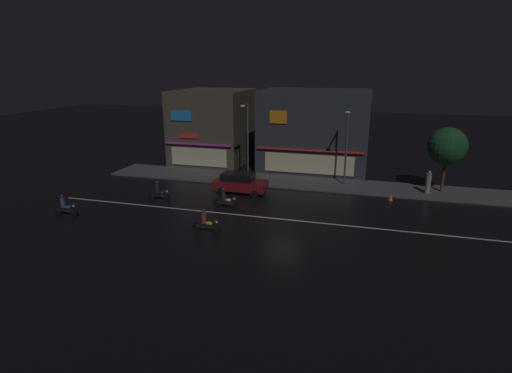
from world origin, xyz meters
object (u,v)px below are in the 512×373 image
(motorcycle_trailing_far, at_px, (205,223))
(parked_car_near_kerb, at_px, (240,183))
(motorcycle_following, at_px, (65,207))
(motorcycle_lead, at_px, (225,200))
(pedestrian_on_sidewalk, at_px, (428,183))
(streetlamp_west, at_px, (247,135))
(motorcycle_opposite_lane, at_px, (158,192))
(streetlamp_mid, at_px, (347,141))
(traffic_cone, at_px, (391,197))

(motorcycle_trailing_far, bearing_deg, parked_car_near_kerb, -82.18)
(motorcycle_following, bearing_deg, motorcycle_lead, -162.61)
(motorcycle_following, bearing_deg, pedestrian_on_sidewalk, -160.87)
(streetlamp_west, xyz_separation_m, pedestrian_on_sidewalk, (15.33, -0.43, -3.18))
(pedestrian_on_sidewalk, bearing_deg, motorcycle_opposite_lane, 86.64)
(motorcycle_lead, height_order, motorcycle_trailing_far, same)
(streetlamp_west, relative_size, motorcycle_lead, 3.58)
(streetlamp_west, distance_m, motorcycle_lead, 8.53)
(parked_car_near_kerb, relative_size, motorcycle_opposite_lane, 2.26)
(streetlamp_west, xyz_separation_m, motorcycle_opposite_lane, (-4.95, -7.41, -3.55))
(motorcycle_following, bearing_deg, motorcycle_trailing_far, 173.17)
(streetlamp_mid, distance_m, motorcycle_following, 22.33)
(streetlamp_mid, bearing_deg, parked_car_near_kerb, -152.86)
(motorcycle_following, xyz_separation_m, motorcycle_opposite_lane, (4.65, 4.77, 0.00))
(streetlamp_mid, xyz_separation_m, motorcycle_trailing_far, (-7.70, -12.50, -3.39))
(parked_car_near_kerb, bearing_deg, motorcycle_lead, 90.62)
(motorcycle_opposite_lane, bearing_deg, streetlamp_mid, 33.31)
(streetlamp_mid, height_order, motorcycle_trailing_far, streetlamp_mid)
(streetlamp_mid, distance_m, parked_car_near_kerb, 9.63)
(motorcycle_following, distance_m, motorcycle_trailing_far, 10.58)
(traffic_cone, bearing_deg, motorcycle_trailing_far, -139.97)
(parked_car_near_kerb, distance_m, motorcycle_lead, 3.77)
(streetlamp_mid, xyz_separation_m, motorcycle_opposite_lane, (-13.63, -7.60, -3.39))
(streetlamp_west, height_order, motorcycle_following, streetlamp_west)
(motorcycle_following, height_order, traffic_cone, motorcycle_following)
(motorcycle_lead, distance_m, motorcycle_following, 11.15)
(streetlamp_west, height_order, motorcycle_lead, streetlamp_west)
(pedestrian_on_sidewalk, bearing_deg, motorcycle_following, 92.88)
(streetlamp_west, xyz_separation_m, motorcycle_lead, (0.62, -7.73, -3.55))
(motorcycle_following, bearing_deg, parked_car_near_kerb, -147.22)
(pedestrian_on_sidewalk, xyz_separation_m, motorcycle_trailing_far, (-14.34, -11.88, -0.37))
(streetlamp_mid, height_order, motorcycle_lead, streetlamp_mid)
(streetlamp_mid, distance_m, pedestrian_on_sidewalk, 7.33)
(streetlamp_mid, relative_size, motorcycle_trailing_far, 3.43)
(streetlamp_mid, height_order, motorcycle_following, streetlamp_mid)
(streetlamp_mid, bearing_deg, streetlamp_west, -178.79)
(motorcycle_opposite_lane, distance_m, motorcycle_trailing_far, 7.70)
(streetlamp_west, height_order, traffic_cone, streetlamp_west)
(motorcycle_following, distance_m, motorcycle_opposite_lane, 6.66)
(motorcycle_opposite_lane, bearing_deg, streetlamp_west, 60.43)
(streetlamp_west, bearing_deg, motorcycle_following, -128.24)
(pedestrian_on_sidewalk, bearing_deg, streetlamp_mid, 62.37)
(motorcycle_lead, bearing_deg, motorcycle_following, -150.00)
(motorcycle_lead, bearing_deg, streetlamp_mid, 51.00)
(streetlamp_west, bearing_deg, pedestrian_on_sidewalk, -1.61)
(motorcycle_lead, xyz_separation_m, motorcycle_trailing_far, (0.36, -4.58, 0.00))
(streetlamp_west, distance_m, motorcycle_trailing_far, 12.85)
(motorcycle_opposite_lane, height_order, traffic_cone, motorcycle_opposite_lane)
(streetlamp_mid, relative_size, motorcycle_following, 3.43)
(parked_car_near_kerb, height_order, motorcycle_opposite_lane, parked_car_near_kerb)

